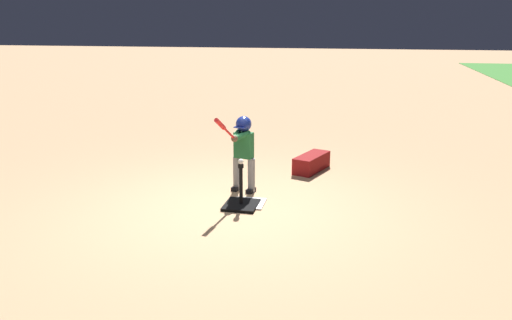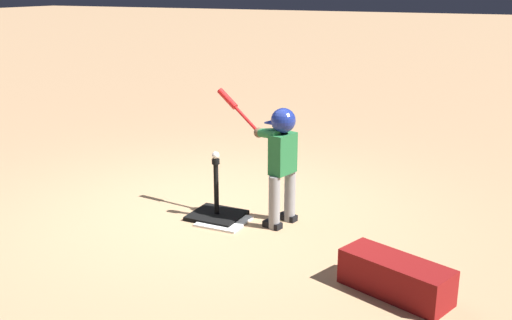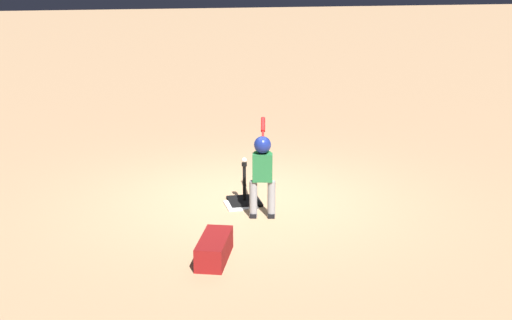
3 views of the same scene
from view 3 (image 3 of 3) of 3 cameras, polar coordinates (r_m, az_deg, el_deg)
The scene contains 6 objects.
ground_plane at distance 10.58m, azimuth -0.63°, elevation -3.14°, with size 90.00×90.00×0.00m, color tan.
home_plate at distance 10.29m, azimuth -1.22°, elevation -3.62°, with size 0.44×0.44×0.02m, color white.
batting_tee at distance 10.40m, azimuth -0.93°, elevation -3.08°, with size 0.50×0.45×0.61m.
batter_child at distance 9.65m, azimuth 0.52°, elevation -0.45°, with size 0.91×0.40×1.25m.
baseball at distance 10.23m, azimuth -0.94°, elevation -0.01°, with size 0.07×0.07×0.07m, color white.
equipment_bag at distance 8.45m, azimuth -3.36°, elevation -7.09°, with size 0.84×0.32×0.28m, color maroon.
Camera 3 is at (-9.81, 2.03, 3.39)m, focal length 50.00 mm.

